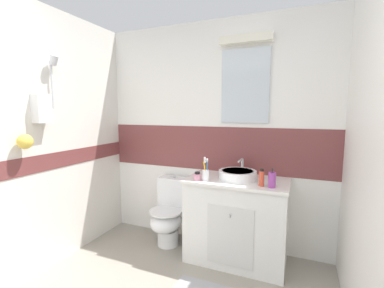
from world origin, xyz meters
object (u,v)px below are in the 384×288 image
(toilet, at_px, (169,214))
(toothbrush_cup, at_px, (206,174))
(soap_dispenser, at_px, (272,180))
(deodorant_spray_can, at_px, (262,178))
(hair_gel_jar, at_px, (197,176))
(sink_basin, at_px, (238,174))

(toilet, bearing_deg, toothbrush_cup, -21.57)
(soap_dispenser, distance_m, deodorant_spray_can, 0.09)
(hair_gel_jar, bearing_deg, toothbrush_cup, 13.12)
(toilet, xyz_separation_m, hair_gel_jar, (0.43, -0.22, 0.53))
(toothbrush_cup, bearing_deg, deodorant_spray_can, 1.46)
(sink_basin, height_order, soap_dispenser, sink_basin)
(toothbrush_cup, bearing_deg, soap_dispenser, 0.18)
(hair_gel_jar, distance_m, deodorant_spray_can, 0.61)
(toilet, bearing_deg, deodorant_spray_can, -10.34)
(sink_basin, distance_m, hair_gel_jar, 0.40)
(toothbrush_cup, bearing_deg, sink_basin, 31.78)
(sink_basin, relative_size, toothbrush_cup, 1.76)
(sink_basin, relative_size, toilet, 0.54)
(toilet, relative_size, soap_dispenser, 4.29)
(toilet, xyz_separation_m, deodorant_spray_can, (1.04, -0.19, 0.57))
(toothbrush_cup, relative_size, hair_gel_jar, 2.87)
(toothbrush_cup, xyz_separation_m, deodorant_spray_can, (0.53, 0.01, 0.01))
(sink_basin, xyz_separation_m, soap_dispenser, (0.34, -0.17, 0.02))
(toothbrush_cup, height_order, soap_dispenser, toothbrush_cup)
(toilet, distance_m, deodorant_spray_can, 1.20)
(sink_basin, relative_size, soap_dispenser, 2.33)
(deodorant_spray_can, bearing_deg, sink_basin, 148.24)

